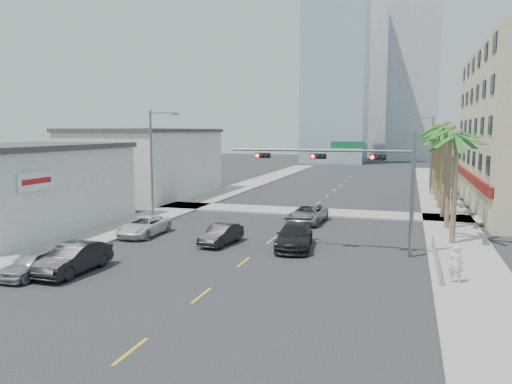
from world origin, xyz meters
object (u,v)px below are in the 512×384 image
car_parked_far (144,226)px  car_lane_center (308,214)px  car_lane_left (221,234)px  car_parked_near (33,263)px  car_lane_right (294,236)px  car_parked_mid (74,258)px  pedestrian (456,264)px  traffic_signal_mast (357,170)px

car_parked_far → car_lane_center: bearing=38.7°
car_lane_left → car_parked_near: bearing=-117.0°
car_lane_left → car_lane_right: size_ratio=0.76×
car_parked_far → car_parked_near: bearing=-91.7°
car_lane_center → car_lane_right: car_lane_right is taller
car_parked_mid → car_lane_right: car_parked_mid is taller
car_lane_center → pedestrian: size_ratio=2.91×
traffic_signal_mast → car_parked_near: traffic_signal_mast is taller
traffic_signal_mast → car_parked_far: (-14.84, 0.83, -4.39)m
car_lane_right → car_lane_left: bearing=175.8°
car_parked_mid → car_lane_center: (8.91, 17.52, -0.04)m
car_parked_near → car_lane_left: bearing=56.4°
car_parked_mid → car_parked_far: 9.48m
car_parked_near → car_parked_far: size_ratio=0.81×
traffic_signal_mast → car_lane_center: bearing=117.5°
car_parked_mid → car_lane_left: car_parked_mid is taller
car_parked_mid → car_lane_left: bearing=60.5°
traffic_signal_mast → car_lane_left: size_ratio=2.77×
traffic_signal_mast → car_lane_center: traffic_signal_mast is taller
traffic_signal_mast → car_lane_center: 10.99m
pedestrian → car_lane_center: bearing=-52.3°
pedestrian → traffic_signal_mast: bearing=-41.2°
car_parked_mid → car_lane_center: 19.66m
car_parked_far → car_lane_left: bearing=-8.6°
car_lane_right → pedestrian: bearing=-37.6°
car_lane_left → car_parked_far: bearing=178.7°
car_parked_near → pedestrian: size_ratio=2.15×
car_parked_near → car_parked_far: (0.34, 10.53, 0.01)m
car_parked_near → pedestrian: bearing=13.8°
car_parked_far → car_lane_right: bearing=-3.3°
car_parked_far → car_lane_left: car_parked_far is taller
car_lane_right → pedestrian: 10.44m
car_lane_center → pedestrian: 17.14m
traffic_signal_mast → car_parked_far: traffic_signal_mast is taller
car_lane_left → pedestrian: 14.71m
car_lane_left → car_lane_center: bearing=74.1°
traffic_signal_mast → car_lane_right: 5.73m
car_lane_left → car_lane_center: 9.91m
car_parked_near → car_lane_right: (11.40, 9.88, 0.10)m
car_parked_mid → car_lane_left: size_ratio=1.18×
car_parked_far → pedestrian: 20.95m
car_parked_near → traffic_signal_mast: bearing=33.4°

